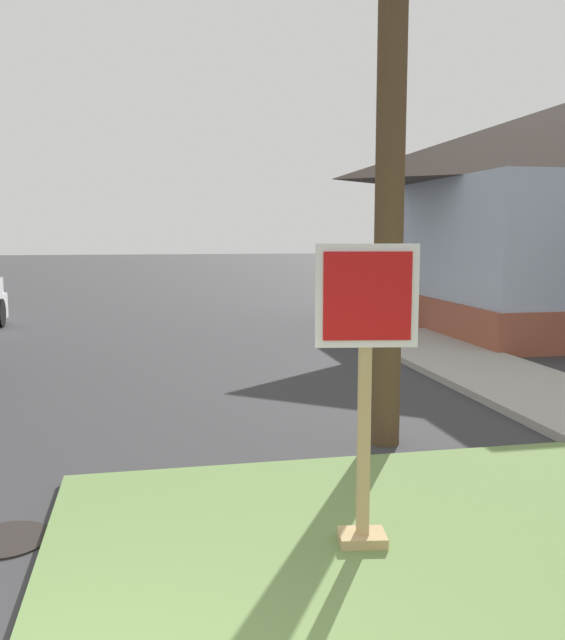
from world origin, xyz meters
The scene contains 4 objects.
grass_corner_patch centered at (2.54, 1.42, 0.04)m, with size 5.52×5.28×0.08m, color #668447.
stop_sign centered at (2.23, 2.05, 1.24)m, with size 0.76×0.33×2.32m.
manhole_cover centered at (-0.54, 2.84, 0.01)m, with size 0.70×0.70×0.02m, color black.
utility_pole centered at (3.36, 4.66, 4.80)m, with size 1.84×0.33×9.26m.
Camera 1 is at (0.62, -2.72, 2.47)m, focal length 37.98 mm.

